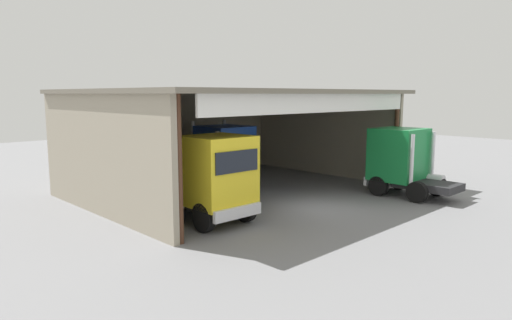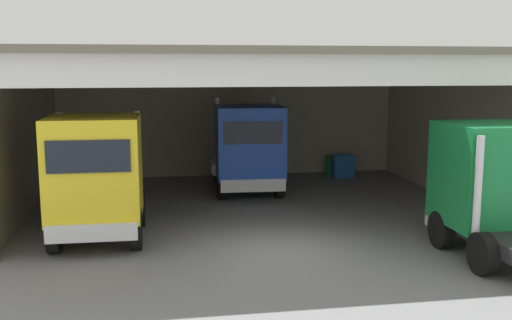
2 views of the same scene
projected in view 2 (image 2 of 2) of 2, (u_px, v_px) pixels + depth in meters
The scene contains 7 objects.
ground_plane at pixel (280, 249), 15.58m from camera, with size 80.00×80.00×0.00m, color slate.
workshop_shed at pixel (244, 96), 21.26m from camera, with size 15.45×11.67×5.27m.
truck_yellow_right_bay at pixel (96, 177), 15.85m from camera, with size 2.55×4.89×3.52m.
truck_blue_center_bay at pixel (248, 148), 21.96m from camera, with size 2.62×5.29×3.58m.
truck_green_center_right_bay at pixel (496, 187), 14.90m from camera, with size 2.56×4.33×3.36m.
oil_drum at pixel (332, 166), 26.00m from camera, with size 0.58×0.58×0.85m, color #197233.
tool_cart at pixel (343, 166), 25.45m from camera, with size 0.90×0.60×1.00m, color #1E59A5.
Camera 2 is at (-3.10, -14.70, 4.79)m, focal length 41.38 mm.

